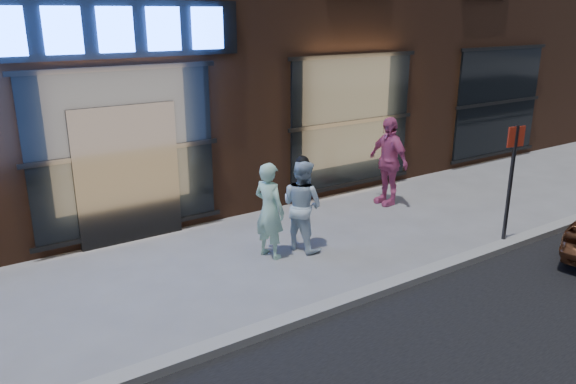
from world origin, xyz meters
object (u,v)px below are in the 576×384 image
Objects in this scene: man_bowtie at (269,210)px; man_cap at (302,205)px; passerby at (388,161)px; sign_post at (511,175)px.

man_cap is (0.62, -0.03, -0.02)m from man_bowtie.
passerby reaches higher than man_cap.
sign_post reaches higher than man_cap.
man_cap is 0.74× the size of sign_post.
passerby is (2.86, 0.96, 0.14)m from man_cap.
passerby is 0.87× the size of sign_post.
passerby is at bearing -91.34° from man_bowtie.
sign_post is (2.97, -1.84, 0.49)m from man_cap.
man_bowtie is at bearing 70.83° from man_cap.
sign_post reaches higher than passerby.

